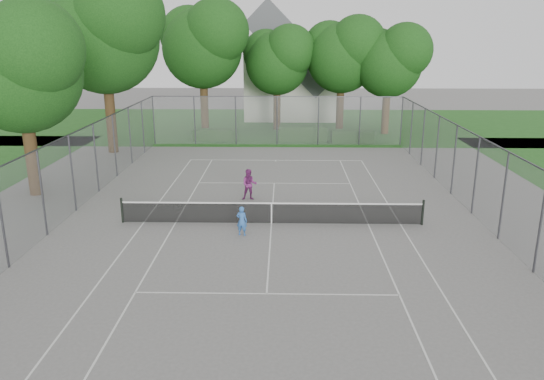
{
  "coord_description": "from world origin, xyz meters",
  "views": [
    {
      "loc": [
        0.5,
        -21.29,
        7.74
      ],
      "look_at": [
        0.0,
        1.0,
        1.2
      ],
      "focal_mm": 35.0,
      "sensor_mm": 36.0,
      "label": 1
    }
  ],
  "objects_px": {
    "tennis_net": "(271,212)",
    "woman_player": "(249,185)",
    "girl_player": "(242,221)",
    "house": "(291,72)"
  },
  "relations": [
    {
      "from": "tennis_net",
      "to": "woman_player",
      "type": "height_order",
      "value": "woman_player"
    },
    {
      "from": "girl_player",
      "to": "house",
      "type": "bearing_deg",
      "value": -79.39
    },
    {
      "from": "girl_player",
      "to": "woman_player",
      "type": "height_order",
      "value": "woman_player"
    },
    {
      "from": "tennis_net",
      "to": "house",
      "type": "xyz_separation_m",
      "value": [
        1.2,
        30.4,
        3.86
      ]
    },
    {
      "from": "tennis_net",
      "to": "house",
      "type": "height_order",
      "value": "house"
    },
    {
      "from": "girl_player",
      "to": "woman_player",
      "type": "relative_size",
      "value": 0.79
    },
    {
      "from": "house",
      "to": "tennis_net",
      "type": "bearing_deg",
      "value": -92.25
    },
    {
      "from": "house",
      "to": "woman_player",
      "type": "distance_m",
      "value": 27.33
    },
    {
      "from": "tennis_net",
      "to": "woman_player",
      "type": "xyz_separation_m",
      "value": [
        -1.15,
        3.42,
        0.25
      ]
    },
    {
      "from": "tennis_net",
      "to": "girl_player",
      "type": "bearing_deg",
      "value": -129.85
    }
  ]
}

